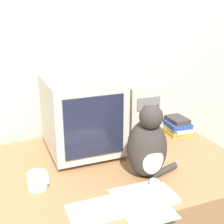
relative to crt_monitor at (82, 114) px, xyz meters
name	(u,v)px	position (x,y,z in m)	size (l,w,h in m)	color
wall_back	(77,51)	(0.07, 0.32, 0.31)	(7.00, 0.05, 2.50)	beige
desk	(108,219)	(0.07, -0.22, -0.58)	(1.43, 0.94, 0.71)	#9E7047
crt_monitor	(82,114)	(0.00, 0.00, 0.00)	(0.40, 0.45, 0.44)	beige
computer_tower	(133,111)	(0.33, 0.01, -0.03)	(0.20, 0.39, 0.39)	beige
keyboard	(123,204)	(0.00, -0.58, -0.22)	(0.48, 0.15, 0.02)	silver
cat	(148,146)	(0.22, -0.39, -0.06)	(0.29, 0.26, 0.39)	#38332D
book_stack	(177,125)	(0.66, 0.02, -0.18)	(0.15, 0.20, 0.11)	gold
pen	(105,199)	(-0.05, -0.51, -0.22)	(0.15, 0.05, 0.01)	maroon
paper_sheet	(142,203)	(0.09, -0.59, -0.22)	(0.21, 0.30, 0.00)	white
mug	(38,180)	(-0.31, -0.30, -0.19)	(0.10, 0.09, 0.08)	white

